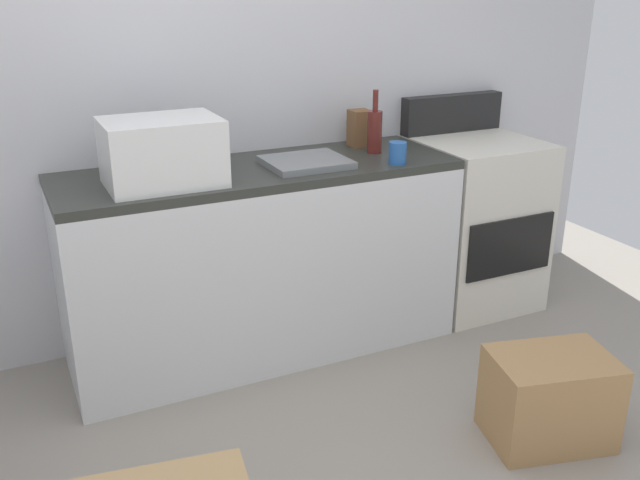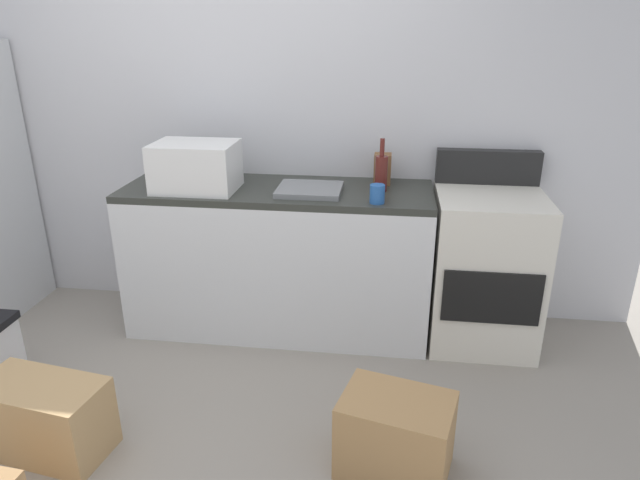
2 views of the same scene
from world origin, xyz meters
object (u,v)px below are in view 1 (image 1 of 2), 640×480
Objects in this scene: microwave at (162,152)px; knife_block at (360,128)px; coffee_mug at (397,153)px; cardboard_box_large at (549,398)px; wine_bottle at (375,130)px; stove_oven at (473,220)px.

microwave reaches higher than knife_block.
coffee_mug reaches higher than cardboard_box_large.
coffee_mug is (1.03, -0.12, -0.09)m from microwave.
wine_bottle is at bearing -91.33° from knife_block.
microwave is (-1.67, -0.10, 0.57)m from stove_oven.
microwave is at bearing 137.60° from cardboard_box_large.
coffee_mug is at bearing -93.06° from wine_bottle.
wine_bottle is at bearing 96.08° from cardboard_box_large.
wine_bottle is 3.00× the size of coffee_mug.
coffee_mug is 0.56× the size of knife_block.
stove_oven reaches higher than coffee_mug.
wine_bottle is at bearing 86.94° from coffee_mug.
cardboard_box_large is (0.13, -1.18, -0.83)m from wine_bottle.
knife_block is (1.05, 0.26, -0.05)m from microwave.
coffee_mug is at bearing 98.30° from cardboard_box_large.
wine_bottle is 1.67× the size of knife_block.
stove_oven is 1.30m from cardboard_box_large.
microwave is 1.04m from coffee_mug.
stove_oven is 1.76m from microwave.
microwave reaches higher than cardboard_box_large.
cardboard_box_large is at bearing -81.70° from coffee_mug.
coffee_mug is (-0.01, -0.23, -0.06)m from wine_bottle.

